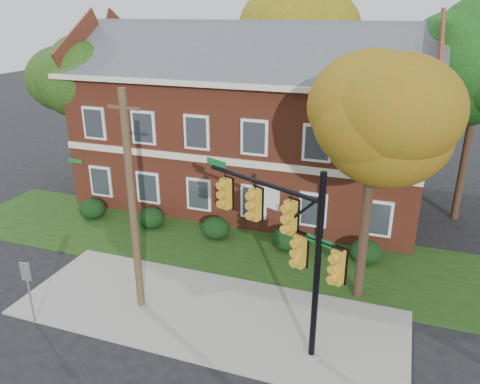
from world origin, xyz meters
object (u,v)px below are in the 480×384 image
(hedge_far_right, at_px, (365,252))
(sign_post, at_px, (28,283))
(hedge_left, at_px, (151,218))
(hedge_far_left, at_px, (92,209))
(hedge_center, at_px, (216,228))
(tree_far_rear, at_px, (308,33))
(tree_near_right, at_px, (382,127))
(traffic_signal, at_px, (288,237))
(tree_left_rear, at_px, (84,77))
(utility_pole, at_px, (132,205))
(apartment_building, at_px, (251,114))
(hedge_right, at_px, (287,239))

(hedge_far_right, relative_size, sign_post, 0.58)
(sign_post, bearing_deg, hedge_left, 80.48)
(hedge_far_left, distance_m, hedge_center, 7.00)
(hedge_far_left, relative_size, tree_far_rear, 0.12)
(tree_near_right, height_order, traffic_signal, tree_near_right)
(hedge_far_left, height_order, tree_left_rear, tree_left_rear)
(hedge_far_right, bearing_deg, traffic_signal, -107.94)
(hedge_center, height_order, hedge_far_right, same)
(traffic_signal, relative_size, utility_pole, 0.77)
(apartment_building, height_order, traffic_signal, apartment_building)
(hedge_center, height_order, tree_near_right, tree_near_right)
(hedge_far_left, bearing_deg, hedge_center, 0.00)
(hedge_left, height_order, tree_far_rear, tree_far_rear)
(hedge_left, bearing_deg, hedge_far_left, 180.00)
(hedge_left, xyz_separation_m, utility_pole, (3.00, -6.07, 3.55))
(hedge_far_left, xyz_separation_m, traffic_signal, (11.99, -6.22, 3.33))
(tree_far_rear, bearing_deg, tree_near_right, -69.73)
(tree_far_rear, xyz_separation_m, sign_post, (-4.84, -21.31, -7.20))
(hedge_left, height_order, tree_near_right, tree_near_right)
(hedge_far_left, height_order, traffic_signal, traffic_signal)
(hedge_far_right, relative_size, traffic_signal, 0.23)
(hedge_left, relative_size, utility_pole, 0.17)
(apartment_building, xyz_separation_m, hedge_right, (3.50, -5.25, -4.46))
(apartment_building, distance_m, hedge_left, 7.73)
(hedge_center, xyz_separation_m, tree_left_rear, (-9.73, 4.14, 6.16))
(tree_far_rear, relative_size, traffic_signal, 1.85)
(hedge_center, distance_m, hedge_right, 3.50)
(tree_far_rear, bearing_deg, apartment_building, -99.71)
(apartment_building, relative_size, hedge_far_left, 13.43)
(hedge_far_right, distance_m, tree_near_right, 6.77)
(apartment_building, height_order, tree_near_right, apartment_building)
(tree_left_rear, bearing_deg, traffic_signal, -35.13)
(hedge_right, distance_m, traffic_signal, 7.21)
(tree_near_right, bearing_deg, tree_left_rear, 157.64)
(hedge_far_right, distance_m, sign_post, 13.38)
(hedge_left, height_order, hedge_center, same)
(tree_near_right, relative_size, traffic_signal, 1.38)
(traffic_signal, height_order, utility_pole, utility_pole)
(apartment_building, xyz_separation_m, hedge_far_right, (7.00, -5.25, -4.46))
(apartment_building, xyz_separation_m, hedge_left, (-3.50, -5.25, -4.46))
(hedge_right, bearing_deg, tree_left_rear, 162.63)
(hedge_left, relative_size, tree_far_rear, 0.12)
(hedge_left, xyz_separation_m, hedge_right, (7.00, 0.00, 0.00))
(hedge_right, distance_m, sign_post, 10.85)
(hedge_center, relative_size, utility_pole, 0.17)
(apartment_building, relative_size, hedge_right, 13.43)
(hedge_far_left, relative_size, utility_pole, 0.17)
(tree_left_rear, distance_m, traffic_signal, 18.22)
(tree_left_rear, bearing_deg, tree_far_rear, 38.97)
(traffic_signal, bearing_deg, hedge_right, 128.21)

